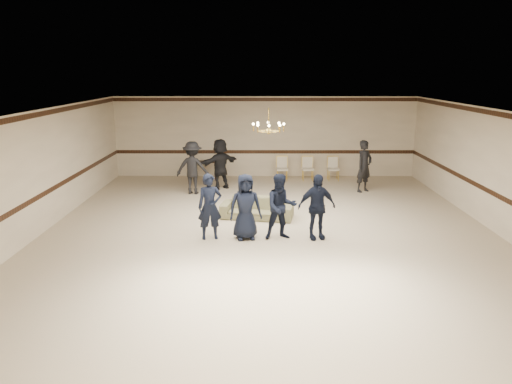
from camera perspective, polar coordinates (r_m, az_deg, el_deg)
room at (r=12.78m, az=1.55°, el=2.32°), size 12.01×14.01×3.21m
chair_rail at (r=19.76m, az=1.06°, el=4.71°), size 12.00×0.02×0.14m
crown_molding at (r=19.54m, az=1.09°, el=10.74°), size 12.00×0.02×0.14m
chandelier at (r=13.58m, az=1.48°, el=8.45°), size 0.94×0.94×0.89m
boy_a at (r=12.39m, az=-5.41°, el=-1.72°), size 0.69×0.53×1.68m
boy_b at (r=12.34m, az=-1.25°, el=-1.73°), size 0.91×0.69×1.68m
boy_c at (r=12.35m, az=2.93°, el=-1.73°), size 0.91×0.77×1.68m
boy_d at (r=12.43m, az=7.08°, el=-1.72°), size 1.05×0.62×1.68m
settee at (r=14.21m, az=0.12°, el=-1.87°), size 2.19×1.17×0.61m
adult_left at (r=17.05m, az=-7.39°, el=2.82°), size 1.26×0.83×1.83m
adult_mid at (r=17.64m, az=-4.20°, el=3.27°), size 1.64×1.52×1.83m
adult_right at (r=17.61m, az=12.51°, el=2.95°), size 0.80×0.75×1.83m
banquet_chair_left at (r=19.10m, az=3.06°, el=2.72°), size 0.45×0.45×0.92m
banquet_chair_mid at (r=19.18m, az=6.05°, el=2.70°), size 0.47×0.47×0.92m
banquet_chair_right at (r=19.31m, az=9.01°, el=2.68°), size 0.47×0.47×0.92m
console_table at (r=19.40m, az=-5.86°, el=2.55°), size 0.87×0.37×0.73m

